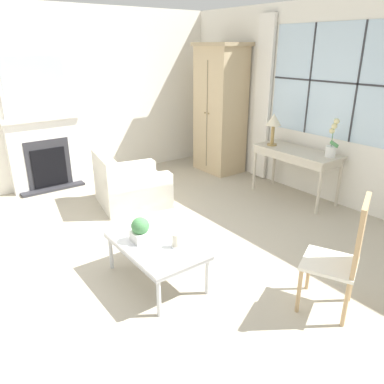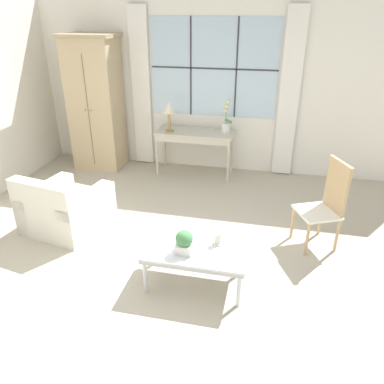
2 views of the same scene
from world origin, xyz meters
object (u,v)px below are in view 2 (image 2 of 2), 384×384
armchair_upholstered (66,210)px  side_chair_wooden (327,201)px  armoire (96,104)px  potted_plant_small (184,242)px  coffee_table (197,251)px  potted_orchid (226,121)px  table_lamp (169,110)px  console_table (195,136)px  pillar_candle (218,239)px

armchair_upholstered → side_chair_wooden: bearing=5.7°
armoire → potted_plant_small: armoire is taller
coffee_table → potted_orchid: bearing=92.5°
potted_orchid → armoire: bearing=-177.4°
armoire → coffee_table: bearing=-50.1°
potted_orchid → side_chair_wooden: (1.46, -1.89, -0.35)m
table_lamp → armchair_upholstered: bearing=-112.2°
potted_orchid → potted_plant_small: size_ratio=2.17×
armoire → potted_orchid: size_ratio=4.19×
potted_plant_small → armoire: bearing=127.7°
table_lamp → coffee_table: 3.04m
table_lamp → potted_plant_small: size_ratio=1.98×
coffee_table → armoire: bearing=129.9°
coffee_table → potted_plant_small: bearing=-135.0°
potted_orchid → side_chair_wooden: bearing=-52.3°
armoire → potted_plant_small: (2.26, -2.93, -0.58)m
console_table → side_chair_wooden: size_ratio=1.21×
console_table → potted_orchid: (0.50, 0.08, 0.27)m
coffee_table → pillar_candle: 0.25m
table_lamp → armchair_upholstered: (-0.84, -2.05, -0.86)m
table_lamp → pillar_candle: size_ratio=3.36×
potted_plant_small → pillar_candle: bearing=34.6°
table_lamp → coffee_table: size_ratio=0.47×
armchair_upholstered → coffee_table: armchair_upholstered is taller
armoire → table_lamp: size_ratio=4.59×
armoire → potted_plant_small: 3.75m
armoire → console_table: (1.74, 0.02, -0.46)m
potted_orchid → potted_plant_small: potted_orchid is taller
armoire → console_table: armoire is taller
armoire → side_chair_wooden: armoire is taller
console_table → table_lamp: 0.62m
armchair_upholstered → potted_plant_small: 1.99m
armoire → potted_orchid: (2.24, 0.10, -0.19)m
table_lamp → armchair_upholstered: size_ratio=0.46×
armoire → potted_plant_small: size_ratio=9.11×
side_chair_wooden → potted_orchid: bearing=127.7°
potted_orchid → pillar_candle: (0.32, -2.82, -0.45)m
potted_orchid → armchair_upholstered: size_ratio=0.50×
console_table → potted_orchid: bearing=9.3°
console_table → coffee_table: (0.63, -2.84, -0.28)m
potted_orchid → coffee_table: 2.98m
console_table → coffee_table: bearing=-77.5°
potted_orchid → coffee_table: potted_orchid is taller
coffee_table → armchair_upholstered: bearing=159.3°
console_table → pillar_candle: size_ratio=8.94×
side_chair_wooden → table_lamp: bearing=144.1°
armoire → side_chair_wooden: size_ratio=2.09×
table_lamp → potted_orchid: size_ratio=0.91×
potted_orchid → armchair_upholstered: potted_orchid is taller
armoire → side_chair_wooden: 4.15m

